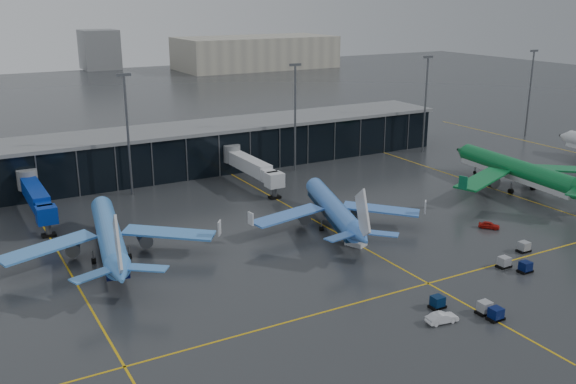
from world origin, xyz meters
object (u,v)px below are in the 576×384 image
airliner_arkefly (108,221)px  service_van_white (442,318)px  airliner_aer_lingus (518,158)px  mobile_airstair (356,241)px  baggage_carts (497,282)px  service_van_red (489,225)px  airliner_klm_near (333,196)px

airliner_arkefly → service_van_white: 53.57m
airliner_aer_lingus → mobile_airstair: (-49.39, -10.07, -6.20)m
airliner_arkefly → service_van_white: airliner_arkefly is taller
airliner_arkefly → service_van_white: (31.48, -42.99, -5.48)m
mobile_airstair → service_van_white: (-5.98, -27.56, -0.06)m
baggage_carts → service_van_red: bearing=46.3°
airliner_klm_near → baggage_carts: size_ratio=1.33×
baggage_carts → airliner_arkefly: bearing=139.9°
mobile_airstair → service_van_red: bearing=-34.4°
airliner_klm_near → service_van_red: size_ratio=10.16×
airliner_arkefly → mobile_airstair: 40.88m
mobile_airstair → service_van_white: size_ratio=0.88×
baggage_carts → service_van_red: 25.03m
mobile_airstair → service_van_white: bearing=-125.3°
airliner_arkefly → airliner_aer_lingus: size_ratio=0.89×
service_van_red → service_van_white: size_ratio=0.86×
service_van_white → service_van_red: bearing=-46.8°
service_van_white → airliner_aer_lingus: bearing=-47.8°
mobile_airstair → service_van_red: (25.77, -5.16, -0.14)m
airliner_klm_near → service_van_white: size_ratio=8.71×
airliner_klm_near → service_van_red: (24.18, -14.82, -5.14)m
service_van_red → service_van_white: (-31.76, -22.40, 0.08)m
airliner_klm_near → service_van_white: (-7.58, -37.22, -5.06)m
airliner_arkefly → airliner_aer_lingus: bearing=6.2°
airliner_klm_near → baggage_carts: 34.00m
airliner_aer_lingus → baggage_carts: 53.14m
airliner_klm_near → mobile_airstair: airliner_klm_near is taller
baggage_carts → service_van_white: bearing=-163.4°
airliner_arkefly → mobile_airstair: (37.47, -15.43, -5.42)m
airliner_aer_lingus → mobile_airstair: bearing=-162.7°
baggage_carts → airliner_klm_near: bearing=101.8°
airliner_klm_near → service_van_white: bearing=-83.7°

